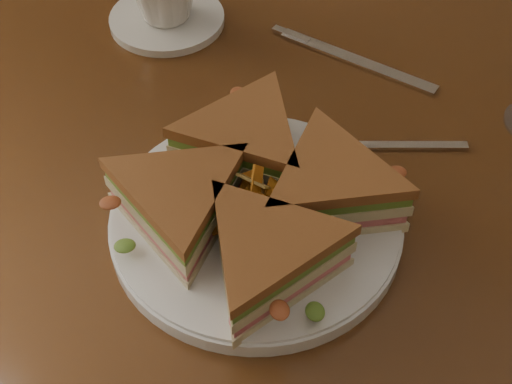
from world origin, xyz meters
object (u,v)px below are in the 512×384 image
Objects in this scene: plate at (256,222)px; saucer at (167,19)px; sandwich_wedges at (256,196)px; knife at (346,57)px; table at (257,200)px; spoon at (336,145)px.

plate is 0.34m from saucer.
knife is at bearing 92.49° from sandwich_wedges.
knife is (-0.01, 0.28, -0.04)m from sandwich_wedges.
table is 0.20m from knife.
knife is (-0.01, 0.28, -0.01)m from plate.
spoon is 0.15m from knife.
spoon is 0.29m from saucer.
table is 0.16m from plate.
sandwich_wedges reaches higher than spoon.
knife is at bearing 81.42° from spoon.
saucer is at bearing 143.39° from table.
sandwich_wedges is at bearing -79.71° from knife.
plate is 1.59× the size of spoon.
plate is 1.27× the size of knife.
spoon is at bearing -23.58° from saucer.
plate is 0.04m from sandwich_wedges.
sandwich_wedges reaches higher than plate.
sandwich_wedges is 1.51× the size of knife.
spoon is at bearing -65.87° from knife.
table is 4.40× the size of plate.
sandwich_wedges reaches higher than table.
knife is (-0.04, 0.14, -0.00)m from spoon.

